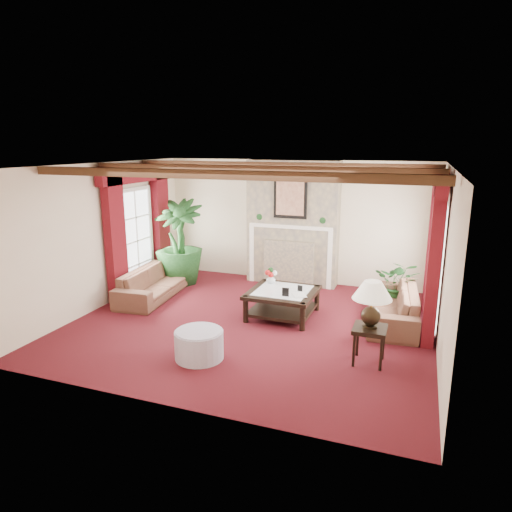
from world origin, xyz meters
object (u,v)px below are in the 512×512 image
at_px(potted_palm, 180,260).
at_px(sofa_left, 153,279).
at_px(sofa_right, 393,299).
at_px(side_table, 369,345).
at_px(coffee_table, 282,303).
at_px(ottoman, 199,345).

bearing_deg(potted_palm, sofa_left, -91.33).
xyz_separation_m(sofa_right, potted_palm, (-4.61, 0.74, 0.12)).
xyz_separation_m(sofa_left, potted_palm, (0.02, 1.06, 0.13)).
bearing_deg(side_table, coffee_table, 141.67).
bearing_deg(side_table, ottoman, -163.55).
height_order(coffee_table, ottoman, coffee_table).
bearing_deg(ottoman, sofa_right, 43.94).
distance_m(sofa_left, ottoman, 2.99).
distance_m(coffee_table, ottoman, 2.11).
distance_m(sofa_left, side_table, 4.66).
bearing_deg(sofa_left, sofa_right, -91.29).
relative_size(sofa_left, potted_palm, 1.05).
bearing_deg(potted_palm, side_table, -29.48).
distance_m(sofa_right, coffee_table, 1.93).
bearing_deg(sofa_left, ottoman, -140.46).
height_order(sofa_right, ottoman, sofa_right).
xyz_separation_m(sofa_right, ottoman, (-2.53, -2.44, -0.20)).
distance_m(potted_palm, ottoman, 3.81).
relative_size(coffee_table, side_table, 2.16).
bearing_deg(sofa_right, potted_palm, -103.49).
xyz_separation_m(potted_palm, ottoman, (2.08, -3.18, -0.32)).
height_order(potted_palm, side_table, potted_palm).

